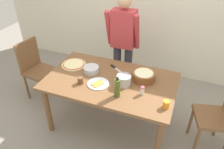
% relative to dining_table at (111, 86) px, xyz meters
% --- Properties ---
extents(ground, '(8.00, 8.00, 0.00)m').
position_rel_dining_table_xyz_m(ground, '(0.00, 0.00, -0.67)').
color(ground, gray).
extents(wall_back, '(5.60, 0.10, 2.60)m').
position_rel_dining_table_xyz_m(wall_back, '(0.00, 1.60, 0.63)').
color(wall_back, silver).
rests_on(wall_back, ground).
extents(dining_table, '(1.60, 0.96, 0.76)m').
position_rel_dining_table_xyz_m(dining_table, '(0.00, 0.00, 0.00)').
color(dining_table, brown).
rests_on(dining_table, ground).
extents(person_cook, '(0.49, 0.25, 1.62)m').
position_rel_dining_table_xyz_m(person_cook, '(-0.10, 0.76, 0.27)').
color(person_cook, '#2D2D38').
rests_on(person_cook, ground).
extents(chair_wooden_left, '(0.46, 0.46, 0.95)m').
position_rel_dining_table_xyz_m(chair_wooden_left, '(-1.32, 0.19, -0.13)').
color(chair_wooden_left, brown).
rests_on(chair_wooden_left, ground).
extents(chair_wooden_right, '(0.49, 0.49, 0.95)m').
position_rel_dining_table_xyz_m(chair_wooden_right, '(1.32, 0.11, -0.13)').
color(chair_wooden_right, brown).
rests_on(chair_wooden_right, ground).
extents(pizza_raw_on_board, '(0.33, 0.33, 0.02)m').
position_rel_dining_table_xyz_m(pizza_raw_on_board, '(-0.60, 0.15, 0.10)').
color(pizza_raw_on_board, beige).
rests_on(pizza_raw_on_board, dining_table).
extents(plate_with_slice, '(0.26, 0.26, 0.02)m').
position_rel_dining_table_xyz_m(plate_with_slice, '(-0.11, -0.14, 0.10)').
color(plate_with_slice, white).
rests_on(plate_with_slice, dining_table).
extents(popcorn_bowl, '(0.28, 0.28, 0.11)m').
position_rel_dining_table_xyz_m(popcorn_bowl, '(0.38, 0.16, 0.15)').
color(popcorn_bowl, brown).
rests_on(popcorn_bowl, dining_table).
extents(mixing_bowl_steel, '(0.20, 0.20, 0.08)m').
position_rel_dining_table_xyz_m(mixing_bowl_steel, '(-0.30, 0.07, 0.13)').
color(mixing_bowl_steel, '#B7B7BC').
rests_on(mixing_bowl_steel, dining_table).
extents(olive_oil_bottle, '(0.07, 0.07, 0.26)m').
position_rel_dining_table_xyz_m(olive_oil_bottle, '(0.18, -0.26, 0.20)').
color(olive_oil_bottle, '#47561E').
rests_on(olive_oil_bottle, dining_table).
extents(steel_pot, '(0.17, 0.17, 0.13)m').
position_rel_dining_table_xyz_m(steel_pot, '(0.18, -0.03, 0.16)').
color(steel_pot, '#B7B7BC').
rests_on(steel_pot, dining_table).
extents(cup_orange, '(0.07, 0.07, 0.08)m').
position_rel_dining_table_xyz_m(cup_orange, '(0.72, -0.25, 0.13)').
color(cup_orange, orange).
rests_on(cup_orange, dining_table).
extents(cup_small_brown, '(0.07, 0.07, 0.08)m').
position_rel_dining_table_xyz_m(cup_small_brown, '(-0.31, -0.19, 0.13)').
color(cup_small_brown, brown).
rests_on(cup_small_brown, dining_table).
extents(salt_shaker, '(0.04, 0.04, 0.11)m').
position_rel_dining_table_xyz_m(salt_shaker, '(0.43, -0.13, 0.14)').
color(salt_shaker, white).
rests_on(salt_shaker, dining_table).
extents(chef_knife, '(0.26, 0.18, 0.02)m').
position_rel_dining_table_xyz_m(chef_knife, '(-0.02, 0.26, 0.10)').
color(chef_knife, silver).
rests_on(chef_knife, dining_table).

